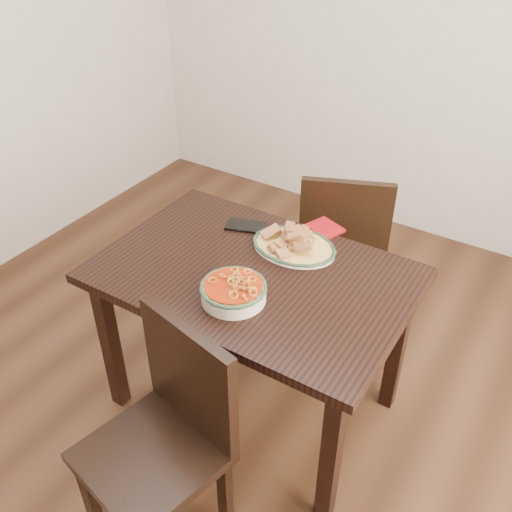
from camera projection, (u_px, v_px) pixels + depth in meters
The scene contains 9 objects.
floor at pixel (239, 378), 2.75m from camera, with size 3.50×3.50×0.00m, color #341C10.
wall_back at pixel (407, 20), 3.20m from camera, with size 3.50×0.10×2.60m, color beige.
dining_table at pixel (253, 291), 2.26m from camera, with size 1.20×0.80×0.75m.
chair_far at pixel (343, 242), 2.82m from camera, with size 0.55×0.55×0.89m.
chair_near at pixel (169, 429), 1.90m from camera, with size 0.50×0.50×0.89m.
fish_plate at pixel (294, 240), 2.30m from camera, with size 0.35×0.27×0.11m.
noodle_bowl at pixel (233, 290), 2.04m from camera, with size 0.25×0.25×0.08m.
smartphone at pixel (246, 226), 2.46m from camera, with size 0.17×0.09×0.01m, color black.
napkin at pixel (325, 228), 2.44m from camera, with size 0.14×0.11×0.01m, color #9C0B11.
Camera 1 is at (1.08, -1.56, 2.08)m, focal length 40.00 mm.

